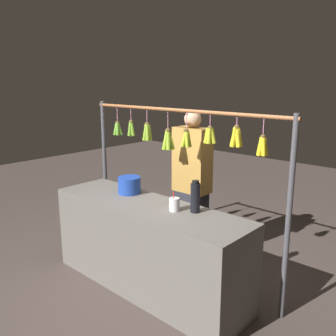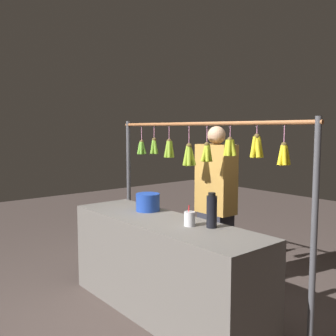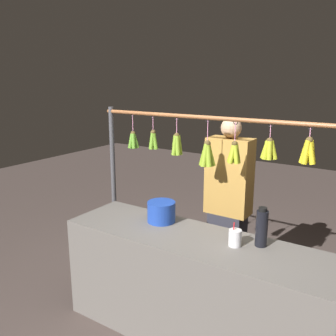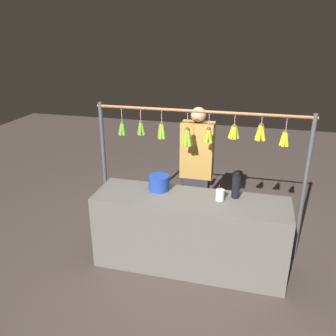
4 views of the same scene
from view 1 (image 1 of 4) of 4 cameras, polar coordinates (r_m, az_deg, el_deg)
name	(u,v)px [view 1 (image 1 of 4)]	position (r m, az deg, el deg)	size (l,w,h in m)	color
ground_plane	(148,286)	(3.61, -3.05, -17.70)	(12.00, 12.00, 0.00)	#4C3F3A
market_counter	(148,246)	(3.42, -3.14, -11.94)	(1.97, 0.56, 0.80)	#66605B
display_rack	(179,153)	(3.45, 1.65, 2.25)	(2.28, 0.13, 1.63)	#4C4C51
water_bottle	(195,197)	(3.04, 4.21, -4.49)	(0.08, 0.08, 0.27)	black
blue_bucket	(129,185)	(3.57, -5.96, -2.63)	(0.22, 0.22, 0.16)	#1F42AB
drink_cup	(174,204)	(3.08, 0.98, -5.62)	(0.09, 0.09, 0.16)	silver
vendor_person	(192,188)	(3.81, 3.68, -3.16)	(0.37, 0.20, 1.57)	#2D2D38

